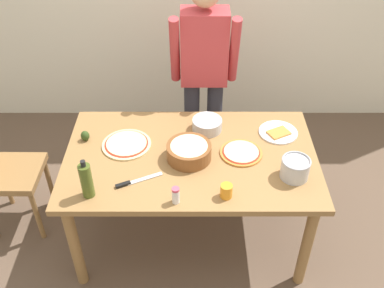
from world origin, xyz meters
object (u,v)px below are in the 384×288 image
steel_pot (296,168)px  salt_shaker (177,195)px  chair_wooden_left (1,166)px  dining_table (192,166)px  person_cook (205,70)px  olive_oil_bottle (88,180)px  chef_knife (135,182)px  mixing_bowl_steel (208,125)px  cup_orange (228,191)px  pizza_raw_on_board (128,144)px  plate_with_slice (280,133)px  avocado (87,136)px  pizza_cooked_on_tray (242,153)px  popcorn_bowl (190,150)px

steel_pot → salt_shaker: 0.73m
chair_wooden_left → dining_table: bearing=-6.0°
chair_wooden_left → steel_pot: chair_wooden_left is taller
person_cook → olive_oil_bottle: size_ratio=6.33×
dining_table → person_cook: bearing=82.7°
salt_shaker → chef_knife: size_ratio=0.39×
person_cook → chair_wooden_left: (-1.42, -0.62, -0.40)m
dining_table → mixing_bowl_steel: size_ratio=8.00×
olive_oil_bottle → steel_pot: (1.20, 0.15, -0.05)m
person_cook → steel_pot: bearing=-61.3°
mixing_bowl_steel → chef_knife: 0.69m
mixing_bowl_steel → steel_pot: steel_pot is taller
cup_orange → chef_knife: 0.55m
dining_table → pizza_raw_on_board: bearing=166.7°
dining_table → olive_oil_bottle: (-0.58, -0.35, 0.20)m
plate_with_slice → avocado: avocado is taller
pizza_cooked_on_tray → popcorn_bowl: 0.34m
salt_shaker → chef_knife: salt_shaker is taller
pizza_cooked_on_tray → salt_shaker: salt_shaker is taller
olive_oil_bottle → mixing_bowl_steel: bearing=41.9°
salt_shaker → popcorn_bowl: bearing=79.3°
person_cook → cup_orange: (0.11, -1.12, -0.14)m
plate_with_slice → salt_shaker: 0.92m
mixing_bowl_steel → steel_pot: (0.51, -0.47, 0.03)m
plate_with_slice → mixing_bowl_steel: 0.48m
plate_with_slice → avocado: (-1.28, -0.07, 0.03)m
steel_pot → cup_orange: (-0.42, -0.17, -0.02)m
plate_with_slice → mixing_bowl_steel: mixing_bowl_steel is taller
person_cook → avocado: bearing=-142.7°
plate_with_slice → cup_orange: 0.70m
plate_with_slice → pizza_cooked_on_tray: bearing=-141.8°
pizza_cooked_on_tray → cup_orange: bearing=-107.4°
pizza_raw_on_board → popcorn_bowl: size_ratio=1.14×
dining_table → popcorn_bowl: size_ratio=5.71×
popcorn_bowl → chef_knife: popcorn_bowl is taller
chair_wooden_left → avocado: 0.68m
person_cook → salt_shaker: (-0.18, -1.16, -0.13)m
salt_shaker → chef_knife: (-0.26, 0.16, -0.05)m
dining_table → steel_pot: steel_pot is taller
pizza_raw_on_board → plate_with_slice: plate_with_slice is taller
person_cook → chef_knife: person_cook is taller
cup_orange → olive_oil_bottle: bearing=179.1°
person_cook → steel_pot: size_ratio=9.34×
dining_table → plate_with_slice: (0.59, 0.23, 0.10)m
olive_oil_bottle → popcorn_bowl: bearing=29.5°
chair_wooden_left → pizza_cooked_on_tray: (1.64, -0.12, 0.23)m
popcorn_bowl → cup_orange: bearing=-57.5°
olive_oil_bottle → steel_pot: bearing=7.3°
dining_table → olive_oil_bottle: size_ratio=6.25×
dining_table → chef_knife: chef_knife is taller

